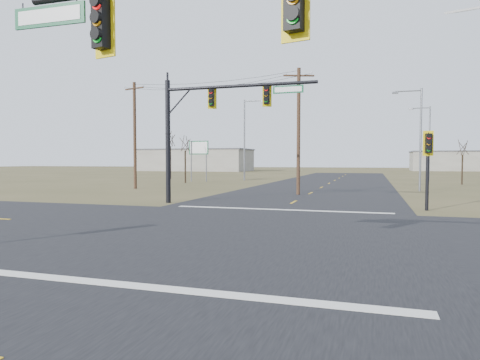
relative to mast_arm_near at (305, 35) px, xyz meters
name	(u,v)px	position (x,y,z in m)	size (l,w,h in m)	color
ground	(239,232)	(-3.69, 7.84, -4.95)	(320.00, 320.00, 0.00)	brown
road_ew	(239,231)	(-3.69, 7.84, -4.94)	(160.00, 14.00, 0.02)	black
road_ns	(239,231)	(-3.69, 7.84, -4.94)	(14.00, 160.00, 0.02)	black
stop_bar_near	(135,286)	(-3.69, 0.34, -4.92)	(12.00, 0.40, 0.01)	silver
stop_bar_far	(279,210)	(-3.69, 15.34, -4.92)	(12.00, 0.40, 0.01)	silver
mast_arm_near	(305,35)	(0.00, 0.00, 0.00)	(10.34, 0.51, 6.78)	black
mast_arm_far	(209,114)	(-8.58, 17.22, 0.67)	(9.68, 0.59, 7.84)	black
pedestal_signal_ne	(428,152)	(4.05, 17.37, -1.76)	(0.63, 0.55, 4.36)	black
utility_pole_near	(299,130)	(-4.44, 26.08, 0.23)	(2.35, 0.93, 10.00)	#4C3520
utility_pole_far	(135,134)	(-20.73, 28.75, 0.34)	(2.42, 0.87, 10.24)	#4C3520
highway_sign	(199,152)	(-20.30, 43.57, -1.16)	(2.80, 0.39, 5.27)	slate
streetlight_a	(418,134)	(5.03, 33.28, 0.16)	(2.53, 0.27, 9.10)	slate
streetlight_b	(428,139)	(8.45, 56.52, 0.77)	(2.86, 0.47, 10.19)	slate
streetlight_c	(246,135)	(-15.32, 48.36, 1.22)	(3.06, 0.32, 10.98)	slate
bare_tree_a	(185,143)	(-20.63, 40.12, -0.07)	(2.89, 2.89, 6.17)	black
bare_tree_b	(170,139)	(-27.48, 49.86, 1.04)	(3.57, 3.57, 7.50)	black
bare_tree_c	(463,147)	(10.93, 46.03, -0.69)	(2.73, 2.73, 5.43)	black
warehouse_left	(196,160)	(-43.69, 97.84, -2.20)	(28.00, 14.00, 5.50)	#A39F90
warehouse_mid	(451,161)	(21.31, 117.84, -2.45)	(20.00, 12.00, 5.00)	#A39F90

